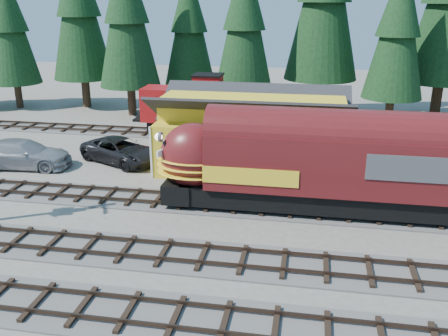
% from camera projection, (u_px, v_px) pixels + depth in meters
% --- Properties ---
extents(ground, '(120.00, 120.00, 0.00)m').
position_uv_depth(ground, '(224.00, 239.00, 23.96)').
color(ground, '#6B665B').
rests_on(ground, ground).
extents(track_siding, '(68.00, 3.20, 0.33)m').
position_uv_depth(track_siding, '(426.00, 219.00, 25.99)').
color(track_siding, '#4C4947').
rests_on(track_siding, ground).
extents(track_spur, '(32.00, 3.20, 0.33)m').
position_uv_depth(track_spur, '(145.00, 132.00, 42.33)').
color(track_spur, '#4C4947').
rests_on(track_spur, ground).
extents(depot, '(12.80, 7.00, 5.30)m').
position_uv_depth(depot, '(252.00, 126.00, 32.74)').
color(depot, gold).
rests_on(depot, ground).
extents(conifer_backdrop, '(79.19, 22.16, 16.68)m').
position_uv_depth(conifer_backdrop, '(366.00, 9.00, 42.33)').
color(conifer_backdrop, black).
rests_on(conifer_backdrop, ground).
extents(locomotive, '(15.84, 3.15, 4.31)m').
position_uv_depth(locomotive, '(297.00, 167.00, 26.31)').
color(locomotive, black).
rests_on(locomotive, ground).
extents(caboose, '(9.02, 2.62, 4.69)m').
position_uv_depth(caboose, '(198.00, 108.00, 40.81)').
color(caboose, black).
rests_on(caboose, ground).
extents(pickup_truck_a, '(6.71, 5.22, 1.69)m').
position_uv_depth(pickup_truck_a, '(121.00, 151.00, 34.71)').
color(pickup_truck_a, black).
rests_on(pickup_truck_a, ground).
extents(pickup_truck_b, '(6.67, 3.18, 1.88)m').
position_uv_depth(pickup_truck_b, '(23.00, 154.00, 33.68)').
color(pickup_truck_b, '#97989E').
rests_on(pickup_truck_b, ground).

